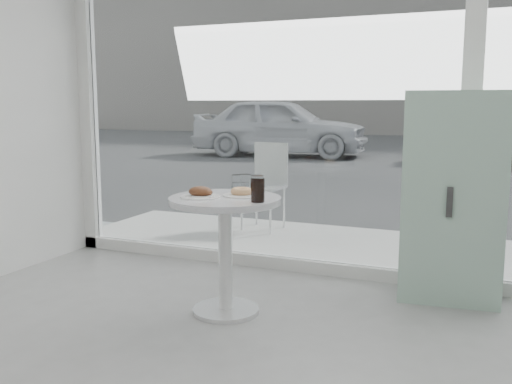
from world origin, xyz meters
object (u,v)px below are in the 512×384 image
at_px(cola_glass, 258,189).
at_px(water_tumbler_a, 237,185).
at_px(mint_cabinet, 452,197).
at_px(car_white, 280,126).
at_px(main_table, 225,231).
at_px(patio_chair, 267,180).
at_px(plate_donut, 242,193).
at_px(water_tumbler_b, 245,185).
at_px(plate_fritter, 201,193).

bearing_deg(cola_glass, water_tumbler_a, 132.86).
bearing_deg(mint_cabinet, car_white, 110.86).
relative_size(main_table, cola_glass, 4.79).
xyz_separation_m(water_tumbler_a, cola_glass, (0.27, -0.29, 0.02)).
distance_m(main_table, car_white, 11.47).
bearing_deg(water_tumbler_a, patio_chair, 106.65).
relative_size(patio_chair, car_white, 0.20).
distance_m(main_table, plate_donut, 0.26).
distance_m(car_white, plate_donut, 11.43).
distance_m(main_table, water_tumbler_b, 0.36).
xyz_separation_m(car_white, cola_glass, (3.94, -10.95, 0.07)).
bearing_deg(cola_glass, car_white, 109.78).
distance_m(car_white, plate_fritter, 11.50).
bearing_deg(cola_glass, plate_donut, 138.80).
xyz_separation_m(mint_cabinet, car_white, (-4.99, 9.98, 0.05)).
xyz_separation_m(car_white, water_tumbler_a, (3.66, -10.65, 0.05)).
bearing_deg(plate_fritter, car_white, 107.95).
relative_size(mint_cabinet, patio_chair, 1.60).
distance_m(car_white, water_tumbler_a, 11.27).
relative_size(car_white, plate_donut, 18.87).
relative_size(plate_fritter, plate_donut, 1.07).
bearing_deg(plate_fritter, patio_chair, 102.01).
height_order(main_table, cola_glass, cola_glass).
height_order(water_tumbler_a, cola_glass, cola_glass).
bearing_deg(mint_cabinet, cola_glass, -143.38).
relative_size(plate_fritter, cola_glass, 1.60).
distance_m(main_table, cola_glass, 0.40).
distance_m(mint_cabinet, patio_chair, 2.43).
bearing_deg(patio_chair, water_tumbler_b, -67.22).
height_order(plate_donut, cola_glass, cola_glass).
relative_size(plate_donut, cola_glass, 1.50).
xyz_separation_m(patio_chair, cola_glass, (0.90, -2.39, 0.28)).
height_order(main_table, plate_fritter, plate_fritter).
distance_m(water_tumbler_a, water_tumbler_b, 0.06).
height_order(mint_cabinet, patio_chair, mint_cabinet).
distance_m(mint_cabinet, water_tumbler_b, 1.44).
height_order(main_table, water_tumbler_a, water_tumbler_a).
bearing_deg(car_white, mint_cabinet, -160.22).
distance_m(mint_cabinet, plate_fritter, 1.74).
distance_m(patio_chair, plate_fritter, 2.45).
bearing_deg(plate_donut, plate_fritter, -145.10).
bearing_deg(main_table, plate_donut, 40.63).
height_order(plate_fritter, cola_glass, cola_glass).
bearing_deg(plate_fritter, main_table, 30.74).
bearing_deg(plate_fritter, mint_cabinet, 33.44).
height_order(main_table, water_tumbler_b, water_tumbler_b).
xyz_separation_m(main_table, mint_cabinet, (1.32, 0.88, 0.17)).
height_order(plate_donut, water_tumbler_b, water_tumbler_b).
xyz_separation_m(water_tumbler_a, water_tumbler_b, (0.06, 0.01, 0.00)).
height_order(mint_cabinet, plate_donut, mint_cabinet).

